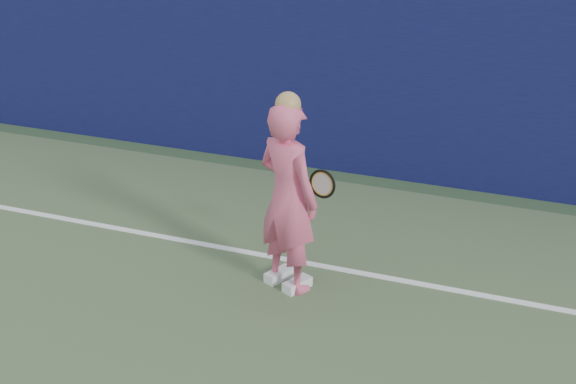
% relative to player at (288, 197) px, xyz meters
% --- Properties ---
extents(backstop_wall, '(24.00, 0.40, 2.50)m').
position_rel_player_xyz_m(backstop_wall, '(-1.23, 2.92, 0.36)').
color(backstop_wall, '#0E103E').
rests_on(backstop_wall, ground).
extents(player, '(0.76, 0.65, 1.85)m').
position_rel_player_xyz_m(player, '(0.00, 0.00, 0.00)').
color(player, '#DC5578').
rests_on(player, ground).
extents(racket, '(0.47, 0.27, 0.28)m').
position_rel_player_xyz_m(racket, '(0.17, 0.40, -0.01)').
color(racket, black).
rests_on(racket, ground).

